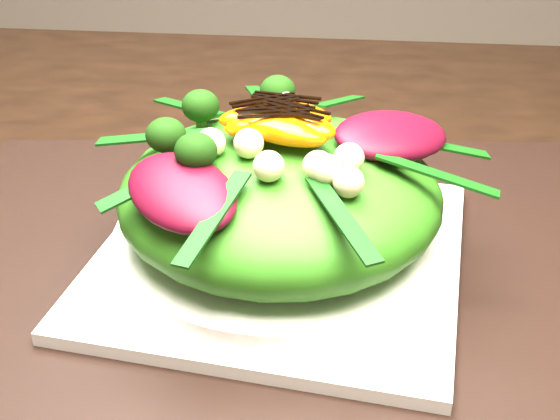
# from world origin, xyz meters

# --- Properties ---
(dining_table) EXTENTS (1.60, 0.90, 0.75)m
(dining_table) POSITION_xyz_m (0.00, 0.00, 0.73)
(dining_table) COLOR black
(dining_table) RESTS_ON floor
(placemat) EXTENTS (0.57, 0.45, 0.00)m
(placemat) POSITION_xyz_m (-0.16, -0.08, 0.75)
(placemat) COLOR black
(placemat) RESTS_ON dining_table
(plate_base) EXTENTS (0.28, 0.28, 0.01)m
(plate_base) POSITION_xyz_m (-0.16, -0.08, 0.76)
(plate_base) COLOR silver
(plate_base) RESTS_ON placemat
(salad_bowl) EXTENTS (0.30, 0.30, 0.02)m
(salad_bowl) POSITION_xyz_m (-0.16, -0.08, 0.77)
(salad_bowl) COLOR white
(salad_bowl) RESTS_ON plate_base
(lettuce_mound) EXTENTS (0.28, 0.28, 0.08)m
(lettuce_mound) POSITION_xyz_m (-0.16, -0.08, 0.81)
(lettuce_mound) COLOR #2F7115
(lettuce_mound) RESTS_ON salad_bowl
(radicchio_leaf) EXTENTS (0.10, 0.10, 0.02)m
(radicchio_leaf) POSITION_xyz_m (-0.08, -0.07, 0.85)
(radicchio_leaf) COLOR #3F0614
(radicchio_leaf) RESTS_ON lettuce_mound
(orange_segment) EXTENTS (0.07, 0.04, 0.02)m
(orange_segment) POSITION_xyz_m (-0.16, -0.08, 0.86)
(orange_segment) COLOR #CA5603
(orange_segment) RESTS_ON lettuce_mound
(broccoli_floret) EXTENTS (0.04, 0.04, 0.04)m
(broccoli_floret) POSITION_xyz_m (-0.22, -0.05, 0.86)
(broccoli_floret) COLOR black
(broccoli_floret) RESTS_ON lettuce_mound
(macadamia_nut) EXTENTS (0.02, 0.02, 0.02)m
(macadamia_nut) POSITION_xyz_m (-0.12, -0.12, 0.85)
(macadamia_nut) COLOR #C4BF8A
(macadamia_nut) RESTS_ON lettuce_mound
(balsamic_drizzle) EXTENTS (0.04, 0.01, 0.00)m
(balsamic_drizzle) POSITION_xyz_m (-0.16, -0.08, 0.87)
(balsamic_drizzle) COLOR black
(balsamic_drizzle) RESTS_ON orange_segment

